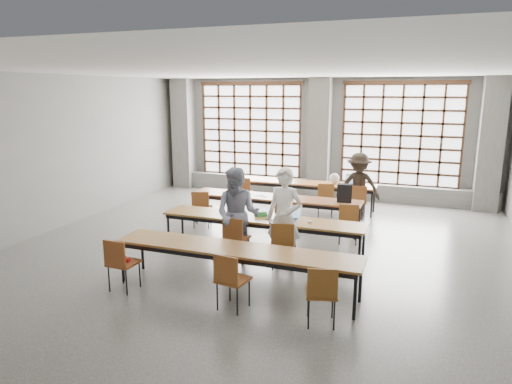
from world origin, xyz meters
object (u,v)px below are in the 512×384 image
chair_back_right (358,199)px  backpack (344,193)px  chair_back_left (244,190)px  laptop_front (291,216)px  chair_near_left (120,260)px  chair_back_mid (326,196)px  mouse (310,222)px  desk_row_d (235,252)px  chair_mid_centre (284,213)px  student_back (358,186)px  chair_front_left (235,235)px  chair_near_right (322,290)px  chair_near_mid (230,276)px  chair_mid_left (201,205)px  chair_mid_right (349,219)px  desk_row_a (300,184)px  phone (269,219)px  student_female (238,215)px  student_male (284,218)px  chair_front_right (283,240)px  desk_row_b (275,199)px  plastic_bag (334,178)px  red_pouch (123,260)px  desk_row_c (262,221)px  green_box (261,214)px  laptop_back (352,182)px

chair_back_right → backpack: size_ratio=2.20×
chair_back_left → laptop_front: laptop_front is taller
chair_near_left → chair_back_mid: bearing=68.4°
mouse → desk_row_d: bearing=-113.8°
chair_mid_centre → student_back: bearing=57.1°
chair_front_left → chair_near_right: same height
desk_row_d → chair_back_mid: size_ratio=4.55×
chair_mid_centre → chair_near_mid: 3.57m
chair_mid_left → chair_near_mid: same height
chair_mid_right → chair_near_left: same height
desk_row_a → phone: bearing=-84.4°
student_female → chair_back_right: bearing=58.8°
chair_near_mid → laptop_front: bearing=85.7°
student_male → phone: size_ratio=14.04×
chair_back_mid → desk_row_a: bearing=142.5°
student_back → chair_near_mid: bearing=-96.9°
chair_mid_right → chair_front_right: same height
desk_row_a → desk_row_b: (-0.13, -1.89, 0.00)m
chair_back_mid → student_male: 3.56m
chair_back_mid → mouse: chair_back_mid is taller
chair_mid_centre → plastic_bag: 2.66m
backpack → red_pouch: backpack is taller
student_back → desk_row_d: bearing=-100.2°
chair_mid_right → chair_back_right: bearing=92.2°
desk_row_c → green_box: green_box is taller
desk_row_c → plastic_bag: plastic_bag is taller
desk_row_b → green_box: 1.72m
chair_back_right → backpack: backpack is taller
backpack → plastic_bag: backpack is taller
laptop_back → student_female: bearing=-108.9°
chair_back_left → student_back: (2.99, 0.13, 0.29)m
student_male → student_female: 0.90m
laptop_front → green_box: size_ratio=1.52×
phone → plastic_bag: size_ratio=0.45×
chair_near_right → phone: (-1.52, 2.30, 0.20)m
chair_mid_left → chair_front_right: same height
chair_mid_right → laptop_front: 1.43m
chair_mid_left → green_box: chair_mid_left is taller
green_box → plastic_bag: size_ratio=0.87×
desk_row_d → chair_back_left: chair_back_left is taller
chair_near_right → chair_mid_left: bearing=135.3°
chair_mid_left → laptop_back: laptop_back is taller
chair_back_mid → chair_mid_left: bearing=-143.2°
chair_front_left → student_female: bearing=89.4°
mouse → plastic_bag: bearing=93.7°
chair_near_left → student_male: bearing=41.8°
chair_back_right → desk_row_c: bearing=-115.1°
chair_near_mid → mouse: 2.46m
student_female → phone: 0.64m
desk_row_a → backpack: size_ratio=10.00×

